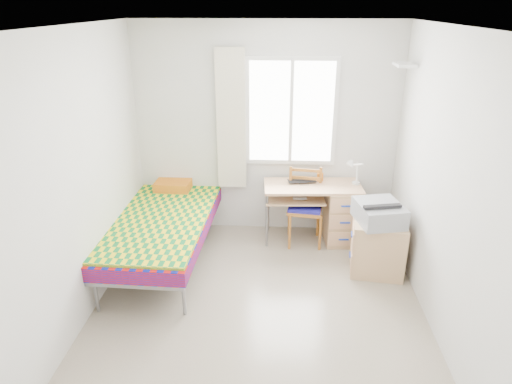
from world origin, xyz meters
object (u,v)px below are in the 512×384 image
Objects in this scene: bed at (165,220)px; printer at (379,212)px; chair at (306,202)px; cabinet at (377,246)px; desk at (337,211)px.

printer is at bearing -2.80° from bed.
chair is 1.51× the size of cabinet.
chair is 1.03m from cabinet.
bed is at bearing -156.00° from chair.
bed is 2.08m from desk.
chair is at bearing 126.09° from printer.
chair is at bearing 18.20° from bed.
chair is at bearing -177.07° from desk.
desk is 0.41m from chair.
bed is 1.88× the size of desk.
cabinet is at bearing -2.38° from bed.
bed reaches higher than cabinet.
chair is at bearing 146.65° from cabinet.
chair is 1.58× the size of printer.
cabinet is 1.05× the size of printer.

